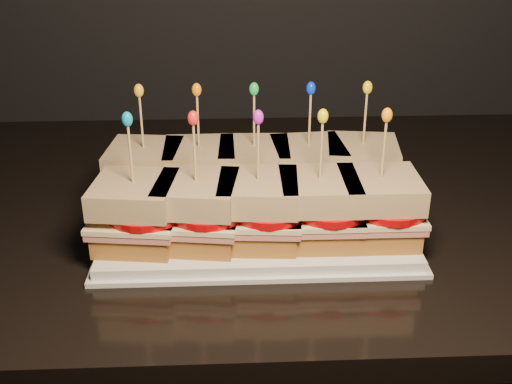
{
  "coord_description": "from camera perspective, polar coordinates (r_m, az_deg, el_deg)",
  "views": [
    {
      "loc": [
        0.08,
        0.85,
        1.28
      ],
      "look_at": [
        0.11,
        1.56,
        0.93
      ],
      "focal_mm": 45.0,
      "sensor_mm": 36.0,
      "label": 1
    }
  ],
  "objects": [
    {
      "name": "sandwich_0_cheese",
      "position": [
        0.85,
        -9.75,
        1.27
      ],
      "size": [
        0.11,
        0.11,
        0.01
      ],
      "primitive_type": "cube",
      "rotation": [
        0.0,
        0.0,
        -0.11
      ],
      "color": "beige",
      "rests_on": "sandwich_0_ham"
    },
    {
      "name": "sandwich_2_ham",
      "position": [
        0.85,
        -0.16,
        1.04
      ],
      "size": [
        0.1,
        0.1,
        0.01
      ],
      "primitive_type": "cube",
      "rotation": [
        0.0,
        0.0,
        -0.04
      ],
      "color": "#CB6555",
      "rests_on": "sandwich_2_bread_bot"
    },
    {
      "name": "sandwich_9_bread_bot",
      "position": [
        0.78,
        10.67,
        -3.12
      ],
      "size": [
        0.09,
        0.09,
        0.02
      ],
      "primitive_type": "cube",
      "rotation": [
        0.0,
        0.0,
        -0.01
      ],
      "color": "brown",
      "rests_on": "platter"
    },
    {
      "name": "sandwich_5_pick",
      "position": [
        0.73,
        -11.08,
        3.03
      ],
      "size": [
        0.0,
        0.0,
        0.09
      ],
      "primitive_type": "cylinder",
      "color": "tan",
      "rests_on": "sandwich_5_bread_top"
    },
    {
      "name": "sandwich_7_frill",
      "position": [
        0.7,
        0.2,
        6.67
      ],
      "size": [
        0.01,
        0.01,
        0.02
      ],
      "primitive_type": "ellipsoid",
      "color": "#C61BC0",
      "rests_on": "sandwich_7_pick"
    },
    {
      "name": "sandwich_1_ham",
      "position": [
        0.85,
        -4.96,
        0.95
      ],
      "size": [
        0.1,
        0.1,
        0.01
      ],
      "primitive_type": "cube",
      "rotation": [
        0.0,
        0.0,
        0.01
      ],
      "color": "#CB6555",
      "rests_on": "sandwich_1_bread_bot"
    },
    {
      "name": "sandwich_5_tomato",
      "position": [
        0.75,
        -9.81,
        -1.75
      ],
      "size": [
        0.09,
        0.09,
        0.01
      ],
      "primitive_type": "cylinder",
      "color": "#AF0508",
      "rests_on": "sandwich_5_cheese"
    },
    {
      "name": "sandwich_3_ham",
      "position": [
        0.85,
        4.6,
        1.13
      ],
      "size": [
        0.1,
        0.1,
        0.01
      ],
      "primitive_type": "cube",
      "rotation": [
        0.0,
        0.0,
        0.08
      ],
      "color": "#CB6555",
      "rests_on": "sandwich_3_bread_bot"
    },
    {
      "name": "sandwich_0_bread_top",
      "position": [
        0.84,
        -9.89,
        2.97
      ],
      "size": [
        0.1,
        0.1,
        0.03
      ],
      "primitive_type": "cube",
      "rotation": [
        0.0,
        0.0,
        -0.11
      ],
      "color": "brown",
      "rests_on": "sandwich_0_tomato"
    },
    {
      "name": "sandwich_3_frill",
      "position": [
        0.81,
        4.91,
        9.18
      ],
      "size": [
        0.01,
        0.01,
        0.02
      ],
      "primitive_type": "ellipsoid",
      "color": "#072CE3",
      "rests_on": "sandwich_3_pick"
    },
    {
      "name": "sandwich_5_bread_top",
      "position": [
        0.74,
        -10.78,
        -0.19
      ],
      "size": [
        0.1,
        0.1,
        0.03
      ],
      "primitive_type": "cube",
      "rotation": [
        0.0,
        0.0,
        -0.13
      ],
      "color": "brown",
      "rests_on": "sandwich_5_tomato"
    },
    {
      "name": "sandwich_3_bread_top",
      "position": [
        0.84,
        4.68,
        3.26
      ],
      "size": [
        0.1,
        0.1,
        0.03
      ],
      "primitive_type": "cube",
      "rotation": [
        0.0,
        0.0,
        0.08
      ],
      "color": "brown",
      "rests_on": "sandwich_3_tomato"
    },
    {
      "name": "sandwich_2_frill",
      "position": [
        0.8,
        -0.18,
        9.15
      ],
      "size": [
        0.01,
        0.01,
        0.02
      ],
      "primitive_type": "ellipsoid",
      "color": "green",
      "rests_on": "sandwich_2_pick"
    },
    {
      "name": "sandwich_8_tomato",
      "position": [
        0.75,
        6.56,
        -1.41
      ],
      "size": [
        0.09,
        0.09,
        0.01
      ],
      "primitive_type": "cylinder",
      "color": "#AF0508",
      "rests_on": "sandwich_8_cheese"
    },
    {
      "name": "sandwich_9_pick",
      "position": [
        0.74,
        11.27,
        3.41
      ],
      "size": [
        0.0,
        0.0,
        0.09
      ],
      "primitive_type": "cylinder",
      "color": "tan",
      "rests_on": "sandwich_9_bread_top"
    },
    {
      "name": "sandwich_3_pick",
      "position": [
        0.82,
        4.8,
        6.18
      ],
      "size": [
        0.0,
        0.0,
        0.09
      ],
      "primitive_type": "cylinder",
      "color": "tan",
      "rests_on": "sandwich_3_bread_top"
    },
    {
      "name": "sandwich_4_bread_top",
      "position": [
        0.85,
        9.43,
        3.31
      ],
      "size": [
        0.1,
        0.1,
        0.03
      ],
      "primitive_type": "cube",
      "rotation": [
        0.0,
        0.0,
        -0.13
      ],
      "color": "brown",
      "rests_on": "sandwich_4_tomato"
    },
    {
      "name": "sandwich_4_ham",
      "position": [
        0.87,
        9.27,
        1.21
      ],
      "size": [
        0.11,
        0.11,
        0.01
      ],
      "primitive_type": "cube",
      "rotation": [
        0.0,
        0.0,
        -0.13
      ],
      "color": "#CB6555",
      "rests_on": "sandwich_4_bread_bot"
    },
    {
      "name": "sandwich_1_frill",
      "position": [
        0.8,
        -5.3,
        9.04
      ],
      "size": [
        0.01,
        0.01,
        0.02
      ],
      "primitive_type": "ellipsoid",
      "color": "orange",
      "rests_on": "sandwich_1_pick"
    },
    {
      "name": "sandwich_1_bread_bot",
      "position": [
        0.86,
        -4.92,
        -0.04
      ],
      "size": [
        0.09,
        0.09,
        0.02
      ],
      "primitive_type": "cube",
      "rotation": [
        0.0,
        0.0,
        0.01
      ],
      "color": "brown",
      "rests_on": "platter"
    },
    {
      "name": "sandwich_7_bread_top",
      "position": [
        0.74,
        0.19,
        0.03
      ],
      "size": [
        0.1,
        0.1,
        0.03
      ],
      "primitive_type": "cube",
      "rotation": [
        0.0,
        0.0,
        -0.07
      ],
      "color": "brown",
      "rests_on": "sandwich_7_tomato"
    },
    {
      "name": "sandwich_1_cheese",
      "position": [
        0.85,
        -4.98,
        1.38
      ],
      "size": [
        0.1,
        0.1,
        0.01
      ],
      "primitive_type": "cube",
      "rotation": [
        0.0,
        0.0,
        0.01
      ],
      "color": "beige",
      "rests_on": "sandwich_1_ham"
    },
    {
      "name": "platter",
      "position": [
        0.82,
        0.0,
        -2.9
      ],
      "size": [
        0.37,
        0.23,
        0.02
      ],
      "primitive_type": "cube",
      "color": "silver",
      "rests_on": "granite_slab"
    },
    {
      "name": "sandwich_3_bread_bot",
      "position": [
        0.86,
        4.56,
        0.15
      ],
      "size": [
        0.1,
        0.1,
        0.02
      ],
      "primitive_type": "cube",
      "rotation": [
        0.0,
        0.0,
        0.08
      ],
      "color": "brown",
      "rests_on": "platter"
    },
    {
      "name": "sandwich_7_pick",
      "position": [
        0.72,
        0.19,
        3.28
      ],
      "size": [
        0.0,
        0.0,
        0.09
      ],
      "primitive_type": "cylinder",
      "color": "tan",
      "rests_on": "sandwich_7_bread_top"
    },
    {
      "name": "sandwich_2_tomato",
      "position": [
        0.84,
        0.67,
        1.79
      ],
      "size": [
        0.09,
        0.09,
        0.01
      ],
      "primitive_type": "cylinder",
      "color": "#AF0508",
      "rests_on": "sandwich_2_cheese"
    },
    {
      "name": "sandwich_4_frill",
      "position": [
        0.82,
        9.89,
        9.14
      ],
      "size": [
        0.01,
        0.01,
        0.02
      ],
      "primitive_type": "ellipsoid",
      "color": "yellow",
      "rests_on": "sandwich_4_pick"
    },
    {
      "name": "sandwich_6_cheese",
      "position": [
        0.75,
        -5.24,
        -1.96
      ],
      "size": [
        0.11,
        0.11,
        0.01
      ],
      "primitive_type": "cube",
      "rotation": [
        0.0,
        0.0,
        -0.14
      ],
      "color": "beige",
      "rests_on": "sandwich_6_ham"
    },
    {
      "name": "sandwich_9_cheese",
      "position": [
        0.77,
        10.81,
        -1.6
      ],
      "size": [
        0.1,
        0.1,
        0.01
      ],
      "primitive_type": "cube",
      "rotation": [
        0.0,
        0.0,
        -0.01
      ],
      "color": "beige",
      "rests_on": "sandwich_9_ham"
    },
    {
      "name": "sandwich_4_bread_bot",
      "position": [
        0.87,
        9.2,
        0.24
      ],
      "size": [
        0.1,
        0.1,
        0.02
      ],
      "primitive_type": "cube",
      "rotation": [
        0.0,
        0.0,
        -0.13
      ],
      "color": "brown",
      "rests_on": "platter"
    },
    {
      "name": "sandwich_7_bread_bot",
      "position": [
        0.76,
        0.18,
        -3.41
      ],
      "size": [
        0.09,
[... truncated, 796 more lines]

